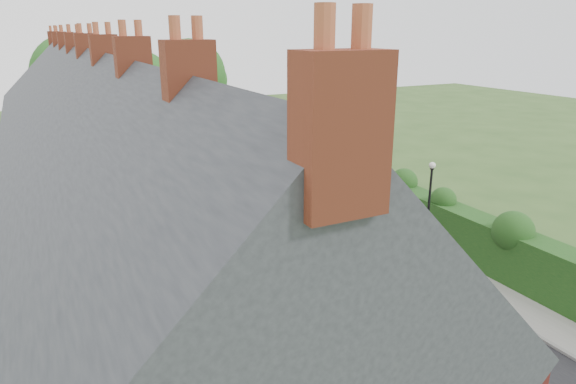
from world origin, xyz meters
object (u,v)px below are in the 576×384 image
(horse_cart, at_px, (272,184))
(lamppost, at_px, (429,199))
(car_red, at_px, (219,188))
(horse, at_px, (285,197))
(car_beige, at_px, (183,159))
(car_white, at_px, (272,239))
(car_black, at_px, (156,140))
(car_silver_b, at_px, (329,271))
(car_green, at_px, (231,196))
(car_grey, at_px, (162,147))
(car_silver_a, at_px, (439,371))

(horse_cart, bearing_deg, lamppost, -77.64)
(lamppost, height_order, car_red, lamppost)
(horse, bearing_deg, car_beige, -93.26)
(car_white, distance_m, horse_cart, 8.49)
(car_red, relative_size, car_black, 1.00)
(car_silver_b, height_order, car_beige, car_beige)
(car_white, distance_m, horse, 6.83)
(car_green, xyz_separation_m, car_red, (-0.17, 2.00, 0.02))
(car_beige, bearing_deg, car_grey, 82.10)
(car_black, bearing_deg, car_beige, -89.95)
(car_white, height_order, car_black, car_black)
(car_black, bearing_deg, lamppost, -80.84)
(car_grey, xyz_separation_m, horse, (3.54, -18.51, 0.05))
(horse, bearing_deg, car_white, 40.98)
(car_silver_b, height_order, car_black, car_black)
(car_red, distance_m, car_black, 18.14)
(car_beige, bearing_deg, car_red, -103.26)
(car_silver_a, height_order, horse, horse)
(car_white, distance_m, car_black, 27.63)
(horse, xyz_separation_m, horse_cart, (0.00, 1.88, 0.37))
(lamppost, xyz_separation_m, car_red, (-5.95, 14.20, -2.56))
(lamppost, bearing_deg, car_black, 100.57)
(car_black, xyz_separation_m, horse_cart, (3.32, -19.97, 0.35))
(lamppost, relative_size, car_silver_b, 1.07)
(car_silver_b, relative_size, car_green, 1.16)
(car_beige, bearing_deg, horse, -88.90)
(car_grey, height_order, horse, horse)
(car_silver_b, height_order, horse, horse)
(car_silver_b, distance_m, car_green, 12.16)
(car_grey, bearing_deg, car_green, -97.12)
(car_beige, xyz_separation_m, horse_cart, (3.10, -11.03, 0.30))
(lamppost, bearing_deg, horse_cart, 102.36)
(car_silver_a, xyz_separation_m, horse, (3.57, 18.27, 0.06))
(car_grey, bearing_deg, car_silver_a, -98.78)
(car_beige, bearing_deg, car_silver_a, -103.26)
(horse_cart, bearing_deg, car_beige, 105.68)
(car_white, bearing_deg, car_silver_a, -91.09)
(car_beige, relative_size, car_grey, 1.22)
(car_silver_a, relative_size, horse, 2.34)
(lamppost, distance_m, car_beige, 24.24)
(car_silver_a, height_order, car_beige, car_beige)
(car_green, relative_size, car_beige, 0.72)
(car_grey, height_order, horse_cart, horse_cart)
(car_silver_b, bearing_deg, car_black, 103.72)
(car_black, bearing_deg, horse_cart, -81.96)
(car_white, bearing_deg, car_black, 87.90)
(car_grey, distance_m, car_black, 3.34)
(lamppost, distance_m, car_red, 15.61)
(car_beige, bearing_deg, car_black, 79.07)
(car_green, xyz_separation_m, horse, (3.07, -1.71, 0.02))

